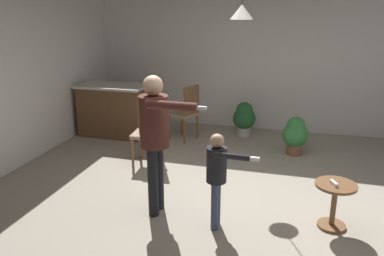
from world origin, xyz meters
name	(u,v)px	position (x,y,z in m)	size (l,w,h in m)	color
ground	(221,201)	(0.00, 0.00, 0.00)	(7.68, 7.68, 0.00)	#9E9384
wall_back	(256,59)	(0.00, 3.20, 1.35)	(6.40, 0.10, 2.70)	silver
kitchen_counter	(114,110)	(-2.45, 2.03, 0.48)	(1.26, 0.66, 0.95)	brown
side_table_by_couch	(334,200)	(1.29, -0.26, 0.33)	(0.44, 0.44, 0.52)	brown
person_adult	(155,130)	(-0.68, -0.45, 1.01)	(0.80, 0.48, 1.63)	black
person_child	(217,171)	(0.06, -0.59, 0.67)	(0.56, 0.32, 1.08)	#384260
dining_chair_by_counter	(186,111)	(-1.07, 2.10, 0.55)	(0.55, 0.55, 1.00)	brown
dining_chair_near_wall	(148,128)	(-1.34, 0.96, 0.55)	(0.45, 0.45, 1.00)	brown
potted_plant_corner	(295,134)	(0.83, 1.89, 0.35)	(0.41, 0.41, 0.63)	brown
potted_plant_by_wall	(244,117)	(-0.11, 2.62, 0.35)	(0.42, 0.42, 0.64)	#B7B2AD
spare_remote_on_table	(334,183)	(1.26, -0.28, 0.54)	(0.04, 0.13, 0.04)	white
ceiling_light_pendant	(242,12)	(-0.02, 1.24, 2.25)	(0.32, 0.32, 0.55)	silver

